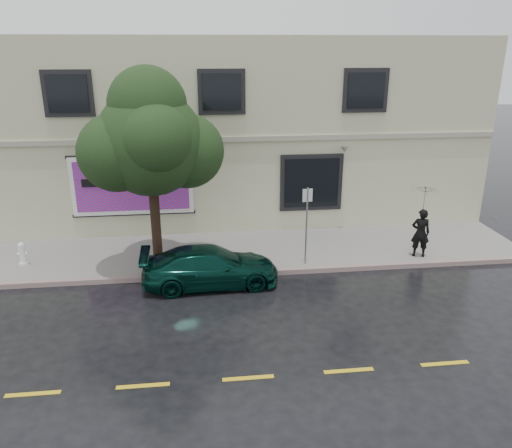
{
  "coord_description": "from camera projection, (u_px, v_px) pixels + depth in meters",
  "views": [
    {
      "loc": [
        -0.87,
        -12.33,
        6.67
      ],
      "look_at": [
        0.84,
        2.2,
        1.42
      ],
      "focal_mm": 35.0,
      "sensor_mm": 36.0,
      "label": 1
    }
  ],
  "objects": [
    {
      "name": "sign_pole",
      "position": [
        307.0,
        219.0,
        15.31
      ],
      "size": [
        0.31,
        0.05,
        2.49
      ],
      "rotation": [
        0.0,
        0.0,
        0.08
      ],
      "color": "gray",
      "rests_on": "sidewalk"
    },
    {
      "name": "billboard",
      "position": [
        132.0,
        186.0,
        17.42
      ],
      "size": [
        4.3,
        0.16,
        2.2
      ],
      "color": "white",
      "rests_on": "ground"
    },
    {
      "name": "ground",
      "position": [
        235.0,
        300.0,
        13.87
      ],
      "size": [
        90.0,
        90.0,
        0.0
      ],
      "primitive_type": "plane",
      "color": "black",
      "rests_on": "ground"
    },
    {
      "name": "car",
      "position": [
        210.0,
        267.0,
        14.57
      ],
      "size": [
        4.03,
        1.9,
        1.15
      ],
      "primitive_type": "imported",
      "rotation": [
        0.0,
        0.0,
        1.61
      ],
      "color": "black",
      "rests_on": "ground"
    },
    {
      "name": "fire_hydrant",
      "position": [
        23.0,
        254.0,
        15.64
      ],
      "size": [
        0.3,
        0.28,
        0.74
      ],
      "rotation": [
        0.0,
        0.0,
        0.14
      ],
      "color": "white",
      "rests_on": "sidewalk"
    },
    {
      "name": "curb",
      "position": [
        231.0,
        274.0,
        15.25
      ],
      "size": [
        20.0,
        0.18,
        0.16
      ],
      "primitive_type": "cube",
      "color": "gray",
      "rests_on": "ground"
    },
    {
      "name": "pedestrian",
      "position": [
        420.0,
        233.0,
        16.12
      ],
      "size": [
        0.67,
        0.52,
        1.62
      ],
      "primitive_type": "imported",
      "rotation": [
        0.0,
        0.0,
        2.9
      ],
      "color": "black",
      "rests_on": "sidewalk"
    },
    {
      "name": "street_tree",
      "position": [
        150.0,
        143.0,
        14.32
      ],
      "size": [
        3.1,
        3.1,
        5.45
      ],
      "color": "#321F16",
      "rests_on": "sidewalk"
    },
    {
      "name": "sidewalk",
      "position": [
        228.0,
        252.0,
        16.89
      ],
      "size": [
        20.0,
        3.5,
        0.15
      ],
      "primitive_type": "cube",
      "color": "gray",
      "rests_on": "ground"
    },
    {
      "name": "road_marking",
      "position": [
        248.0,
        378.0,
        10.6
      ],
      "size": [
        19.0,
        0.12,
        0.01
      ],
      "primitive_type": "cube",
      "color": "gold",
      "rests_on": "ground"
    },
    {
      "name": "building",
      "position": [
        218.0,
        125.0,
        21.1
      ],
      "size": [
        20.0,
        8.12,
        7.0
      ],
      "color": "#BBBA96",
      "rests_on": "ground"
    },
    {
      "name": "umbrella",
      "position": [
        425.0,
        199.0,
        15.73
      ],
      "size": [
        1.14,
        1.14,
        0.69
      ],
      "primitive_type": "imported",
      "rotation": [
        0.0,
        0.0,
        -0.25
      ],
      "color": "black",
      "rests_on": "pedestrian"
    }
  ]
}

